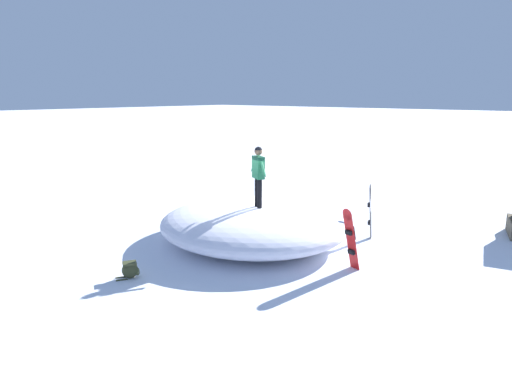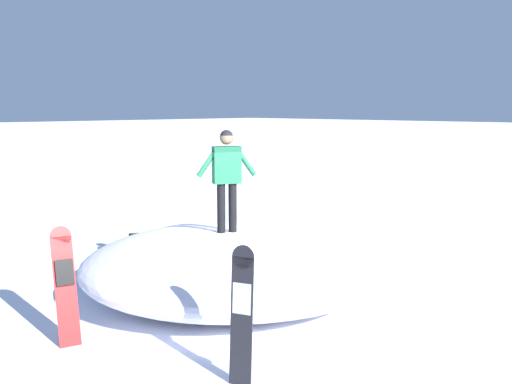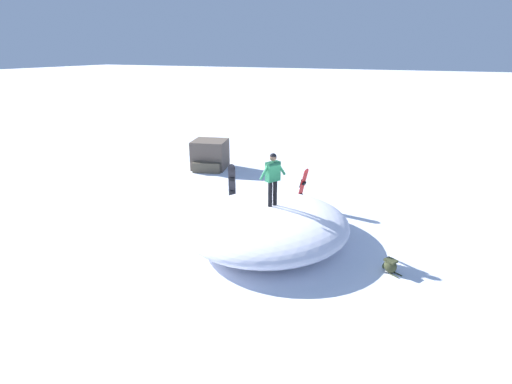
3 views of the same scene
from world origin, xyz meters
TOP-DOWN VIEW (x-y plane):
  - ground at (0.00, 0.00)m, footprint 240.00×240.00m
  - snow_mound at (0.42, 0.08)m, footprint 5.50×5.84m
  - snowboarder_standing at (0.50, 0.34)m, footprint 0.58×0.95m
  - snowboard_primary_upright at (-2.14, 2.54)m, footprint 0.31×0.23m
  - snowboard_secondary_upright at (0.55, 3.35)m, footprint 0.48×0.39m
  - backpack_near at (4.36, -0.41)m, footprint 0.60×0.47m
  - rock_outcrop at (-5.56, 6.64)m, footprint 2.02×2.17m

SIDE VIEW (x-z plane):
  - ground at x=0.00m, z-range 0.00..0.00m
  - backpack_near at x=4.36m, z-range 0.01..0.41m
  - snow_mound at x=0.42m, z-range 0.00..1.12m
  - rock_outcrop at x=-5.56m, z-range -0.10..1.38m
  - snowboard_secondary_upright at x=0.55m, z-range 0.03..1.64m
  - snowboard_primary_upright at x=-2.14m, z-range 0.03..1.70m
  - snowboarder_standing at x=0.50m, z-range 1.30..3.05m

